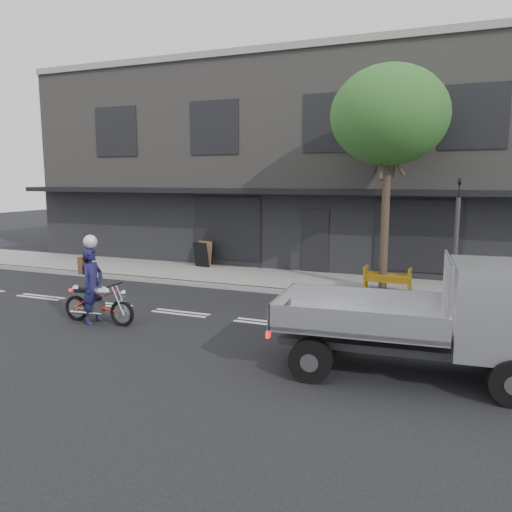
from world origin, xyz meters
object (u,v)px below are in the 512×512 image
object	(u,v)px
rider	(93,286)
flatbed_ute	(477,312)
sandwich_board	(201,255)
traffic_light_pole	(456,248)
motorcycle	(98,302)
construction_barrier	(386,280)
street_tree	(389,116)

from	to	relation	value
rider	flatbed_ute	world-z (taller)	flatbed_ute
rider	sandwich_board	size ratio (longest dim) A/B	1.92
traffic_light_pole	motorcycle	world-z (taller)	traffic_light_pole
traffic_light_pole	construction_barrier	size ratio (longest dim) A/B	2.55
street_tree	rider	distance (m)	9.45
traffic_light_pole	sandwich_board	xyz separation A→B (m)	(-8.98, 2.23, -1.02)
motorcycle	flatbed_ute	size ratio (longest dim) A/B	0.41
motorcycle	flatbed_ute	bearing A→B (deg)	-4.46
motorcycle	construction_barrier	xyz separation A→B (m)	(6.13, 5.33, 0.01)
flatbed_ute	sandwich_board	distance (m)	12.05
traffic_light_pole	motorcycle	size ratio (longest dim) A/B	1.76
traffic_light_pole	flatbed_ute	xyz separation A→B (m)	(0.40, -5.31, -0.40)
street_tree	rider	bearing A→B (deg)	-136.88
traffic_light_pole	flatbed_ute	world-z (taller)	traffic_light_pole
street_tree	rider	xyz separation A→B (m)	(-6.12, -5.73, -4.35)
motorcycle	rider	xyz separation A→B (m)	(-0.15, -0.00, 0.40)
street_tree	sandwich_board	world-z (taller)	street_tree
street_tree	flatbed_ute	bearing A→B (deg)	-68.74
street_tree	traffic_light_pole	xyz separation A→B (m)	(2.00, -0.85, -3.63)
traffic_light_pole	sandwich_board	world-z (taller)	traffic_light_pole
sandwich_board	rider	bearing A→B (deg)	-76.50
motorcycle	sandwich_board	distance (m)	7.18
flatbed_ute	traffic_light_pole	bearing A→B (deg)	89.58
construction_barrier	flatbed_ute	bearing A→B (deg)	-68.75
street_tree	motorcycle	bearing A→B (deg)	-136.17
motorcycle	rider	size ratio (longest dim) A/B	1.08
flatbed_ute	sandwich_board	bearing A→B (deg)	136.51
traffic_light_pole	rider	xyz separation A→B (m)	(-8.12, -4.88, -0.73)
traffic_light_pole	rider	size ratio (longest dim) A/B	1.89
traffic_light_pole	flatbed_ute	distance (m)	5.34
street_tree	sandwich_board	xyz separation A→B (m)	(-6.98, 1.38, -4.65)
flatbed_ute	rider	bearing A→B (deg)	172.43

